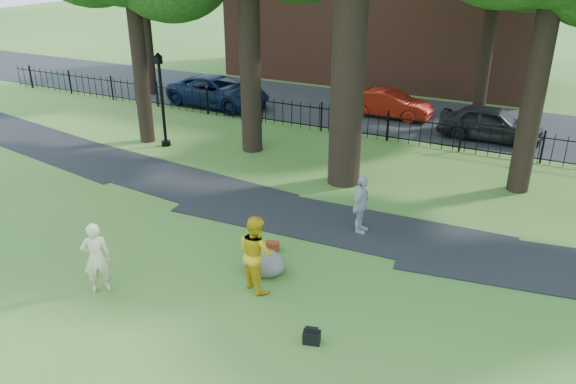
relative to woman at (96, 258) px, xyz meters
The scene contains 14 objects.
ground 3.44m from the woman, 33.01° to the left, with size 120.00×120.00×0.00m, color #2C5E21.
footpath 6.91m from the woman, 56.46° to the left, with size 36.00×2.60×0.03m, color black.
street 18.05m from the woman, 81.12° to the left, with size 80.00×7.00×0.02m, color black.
iron_fence 14.09m from the woman, 78.60° to the left, with size 44.00×0.04×1.20m.
woman is the anchor object (origin of this frame).
man 3.74m from the woman, 28.46° to the left, with size 0.92×0.72×1.90m, color gold.
pedestrian 7.19m from the woman, 50.71° to the left, with size 1.01×0.42×1.73m, color #A6A6AB.
boulder 3.99m from the woman, 38.04° to the left, with size 1.16×0.87×0.68m, color slate.
lamppost 10.56m from the woman, 119.33° to the left, with size 0.38×0.38×3.79m.
backpack 5.40m from the woman, ahead, with size 0.36×0.23×0.27m, color black.
red_bag 4.55m from the woman, 51.61° to the left, with size 0.36×0.23×0.25m, color maroon.
red_sedan 17.33m from the woman, 83.91° to the left, with size 1.38×3.94×1.30m, color maroon.
navy_van 16.64m from the woman, 113.11° to the left, with size 2.48×5.38×1.50m, color #0A1836.
grey_car 17.19m from the woman, 67.36° to the left, with size 1.70×4.23×1.44m, color black.
Camera 1 is at (6.29, -9.98, 7.65)m, focal length 35.00 mm.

